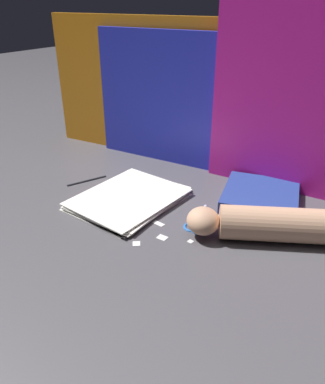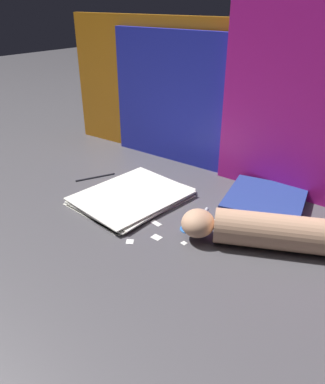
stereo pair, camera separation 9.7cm
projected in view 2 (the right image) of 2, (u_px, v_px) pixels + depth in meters
ground_plane at (149, 213)px, 0.99m from camera, size 6.00×6.00×0.00m
backdrop_panel_left at (148, 88)px, 1.29m from camera, size 0.64×0.09×0.46m
backdrop_panel_center at (218, 107)px, 1.14m from camera, size 0.79×0.08×0.42m
backdrop_panel_right at (323, 102)px, 0.93m from camera, size 0.55×0.05×0.55m
paper_stack at (131, 196)px, 1.05m from camera, size 0.26×0.32×0.02m
book_closed at (265, 202)px, 1.01m from camera, size 0.25×0.25×0.03m
scissors at (198, 225)px, 0.93m from camera, size 0.07×0.14×0.01m
hand_forearm at (257, 230)px, 0.85m from camera, size 0.34×0.23×0.08m
paper_scrap_near at (156, 223)px, 0.95m from camera, size 0.03×0.02×0.00m
paper_scrap_mid at (184, 243)px, 0.87m from camera, size 0.01×0.01×0.00m
paper_scrap_far at (130, 242)px, 0.88m from camera, size 0.03×0.03×0.00m
paper_scrap_side at (157, 237)px, 0.89m from camera, size 0.02×0.02×0.00m
pen at (95, 177)px, 1.18m from camera, size 0.06×0.12×0.01m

